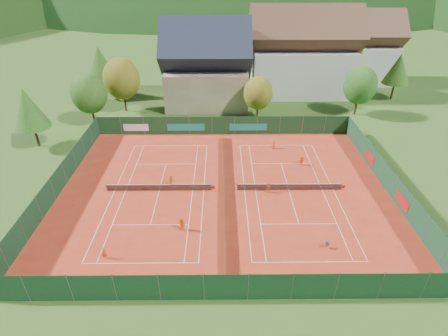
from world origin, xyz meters
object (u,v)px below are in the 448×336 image
hotel_block_a (302,57)px  ball_hopper (327,244)px  player_left_near (104,253)px  player_right_far_b (301,161)px  hotel_block_b (357,51)px  player_left_far (171,180)px  player_left_mid (182,225)px  player_right_near (269,188)px  player_right_far_a (274,145)px  chalet (207,69)px

hotel_block_a → ball_hopper: 46.93m
player_left_near → player_right_far_b: player_right_far_b is taller
hotel_block_a → player_left_near: 55.03m
hotel_block_b → player_left_far: 56.67m
player_right_far_b → player_left_near: bearing=13.9°
player_right_far_b → hotel_block_a: bearing=-124.1°
ball_hopper → player_left_far: size_ratio=0.53×
hotel_block_a → player_left_mid: (-20.48, -43.35, -6.62)m
player_left_mid → player_right_near: (9.86, 6.82, -0.08)m
hotel_block_a → player_left_far: hotel_block_a is taller
player_left_near → player_right_far_b: size_ratio=0.95×
player_right_near → hotel_block_b: bearing=12.4°
player_left_mid → player_right_far_a: size_ratio=1.21×
ball_hopper → player_right_far_b: player_right_far_b is taller
player_left_far → player_right_near: size_ratio=1.11×
player_right_far_a → player_right_near: bearing=57.2°
player_left_near → player_right_far_b: (22.11, 17.21, 0.03)m
ball_hopper → player_right_far_a: bearing=96.9°
player_right_far_a → player_right_far_b: (3.15, -4.87, 0.04)m
player_right_near → hotel_block_a: bearing=25.1°
chalet → player_right_far_b: bearing=-60.4°
chalet → hotel_block_a: hotel_block_a is taller
player_right_far_b → player_right_far_a: bearing=-81.1°
hotel_block_b → ball_hopper: 57.93m
hotel_block_b → chalet: bearing=-157.0°
hotel_block_a → player_right_far_a: size_ratio=17.11×
player_left_mid → player_right_near: bearing=44.8°
chalet → player_left_near: size_ratio=12.67×
hotel_block_b → player_right_near: bearing=-118.9°
ball_hopper → player_right_far_b: 16.05m
player_left_near → hotel_block_b: bearing=47.3°
player_left_near → chalet: bearing=72.7°
chalet → player_left_far: chalet is taller
ball_hopper → player_right_far_a: player_right_far_a is taller
hotel_block_a → hotel_block_b: 16.14m
ball_hopper → player_left_near: size_ratio=0.63×
hotel_block_a → player_left_near: hotel_block_a is taller
chalet → hotel_block_b: (33.00, 14.00, -0.01)m
player_left_near → player_right_near: 19.93m
player_right_near → player_right_far_a: 11.59m
hotel_block_a → player_left_near: bearing=-120.2°
player_left_mid → player_right_near: size_ratio=1.12×
player_right_near → player_right_far_b: bearing=2.2°
hotel_block_a → hotel_block_b: size_ratio=1.25×
chalet → player_right_far_a: size_ratio=12.83×
chalet → ball_hopper: size_ratio=20.25×
chalet → player_left_mid: (-1.48, -37.35, -5.86)m
player_left_far → hotel_block_b: bearing=-128.2°
hotel_block_b → player_left_far: size_ratio=11.37×
player_left_far → player_right_far_b: 17.99m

